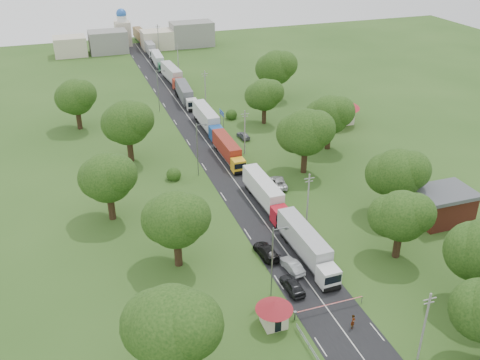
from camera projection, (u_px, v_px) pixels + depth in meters
name	position (u px, v px, depth m)	size (l,w,h in m)	color
ground	(256.00, 210.00, 85.48)	(260.00, 260.00, 0.00)	#294B19
road	(219.00, 160.00, 102.23)	(8.00, 200.00, 0.04)	black
boom_barrier	(319.00, 308.00, 63.73)	(9.22, 0.35, 1.18)	slate
guard_booth	(274.00, 310.00, 61.45)	(4.40, 4.40, 3.45)	beige
info_sign	(222.00, 116.00, 114.91)	(0.12, 3.10, 4.10)	slate
pole_0	(424.00, 326.00, 55.58)	(1.60, 0.24, 9.00)	gray
pole_1	(308.00, 200.00, 79.03)	(1.60, 0.24, 9.00)	gray
pole_2	(245.00, 132.00, 102.49)	(1.60, 0.24, 9.00)	gray
pole_3	(205.00, 89.00, 125.94)	(1.60, 0.24, 9.00)	gray
pole_4	(178.00, 59.00, 149.40)	(1.60, 0.24, 9.00)	gray
pole_5	(158.00, 38.00, 172.86)	(1.60, 0.24, 9.00)	gray
lamp_0	(273.00, 259.00, 64.60)	(2.03, 0.22, 10.00)	slate
lamp_1	(198.00, 147.00, 93.92)	(2.03, 0.22, 10.00)	slate
lamp_2	(159.00, 89.00, 123.24)	(2.03, 0.22, 10.00)	slate
tree_2	(401.00, 215.00, 71.50)	(8.00, 8.00, 10.10)	#382616
tree_3	(398.00, 173.00, 81.34)	(8.80, 8.80, 11.07)	#382616
tree_4	(305.00, 132.00, 94.11)	(9.60, 9.60, 12.05)	#382616
tree_5	(330.00, 114.00, 103.70)	(8.80, 8.80, 11.07)	#382616
tree_6	(264.00, 95.00, 116.19)	(8.00, 8.00, 10.10)	#382616
tree_7	(276.00, 67.00, 130.80)	(9.60, 9.60, 12.05)	#382616
tree_9	(171.00, 326.00, 51.06)	(9.60, 9.60, 12.05)	#382616
tree_10	(176.00, 219.00, 69.54)	(8.80, 8.80, 11.07)	#382616
tree_11	(107.00, 177.00, 80.08)	(8.80, 8.80, 11.07)	#382616
tree_12	(127.00, 122.00, 98.29)	(9.60, 9.60, 12.05)	#382616
tree_13	(76.00, 97.00, 113.01)	(8.80, 8.80, 11.07)	#382616
house_brick	(443.00, 205.00, 81.71)	(8.60, 6.60, 5.20)	maroon
house_cream	(336.00, 107.00, 117.59)	(10.08, 10.08, 5.80)	beige
distant_town	(141.00, 39.00, 176.21)	(52.00, 8.00, 8.00)	gray
church	(123.00, 30.00, 180.67)	(5.00, 5.00, 12.30)	beige
truck_0	(307.00, 245.00, 73.02)	(2.83, 15.06, 4.17)	white
truck_1	(265.00, 193.00, 86.22)	(2.76, 14.79, 4.10)	red
truck_2	(228.00, 150.00, 101.47)	(2.42, 13.78, 3.82)	yellow
truck_3	(207.00, 119.00, 115.06)	(2.71, 15.50, 4.30)	#194A96
truck_4	(185.00, 94.00, 130.54)	(3.33, 14.79, 4.08)	silver
truck_5	(172.00, 75.00, 144.44)	(3.38, 15.65, 4.32)	#A42B19
truck_6	(158.00, 60.00, 158.76)	(2.83, 13.56, 3.75)	#26663F
truck_7	(149.00, 47.00, 172.23)	(2.45, 14.17, 3.93)	silver
truck_8	(141.00, 36.00, 186.05)	(3.41, 15.27, 4.22)	brown
car_lane_front	(292.00, 285.00, 67.60)	(1.89, 4.69, 1.60)	black
car_lane_mid	(292.00, 266.00, 71.25)	(1.59, 4.57, 1.51)	#A1A5AA
car_lane_rear	(266.00, 251.00, 74.20)	(2.17, 5.35, 1.55)	black
car_verge_near	(278.00, 182.00, 92.40)	(2.46, 5.33, 1.48)	silver
car_verge_far	(243.00, 135.00, 111.10)	(1.63, 4.05, 1.38)	slate
pedestrian_near	(353.00, 322.00, 61.53)	(0.68, 0.45, 1.86)	gray
pedestrian_booth	(290.00, 310.00, 63.43)	(0.77, 0.60, 1.58)	gray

